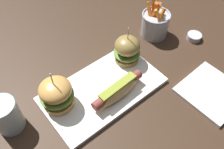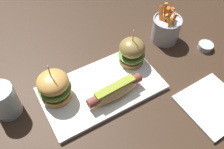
# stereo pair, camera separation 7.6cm
# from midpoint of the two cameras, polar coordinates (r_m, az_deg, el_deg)

# --- Properties ---
(ground_plane) EXTENTS (3.00, 3.00, 0.00)m
(ground_plane) POSITION_cam_midpoint_polar(r_m,az_deg,el_deg) (0.79, -4.89, -3.99)
(ground_plane) COLOR #382619
(platter_main) EXTENTS (0.38, 0.21, 0.01)m
(platter_main) POSITION_cam_midpoint_polar(r_m,az_deg,el_deg) (0.79, -4.92, -3.69)
(platter_main) COLOR white
(platter_main) RESTS_ON ground
(hot_dog) EXTENTS (0.19, 0.06, 0.05)m
(hot_dog) POSITION_cam_midpoint_polar(r_m,az_deg,el_deg) (0.74, -1.60, -3.87)
(hot_dog) COLOR tan
(hot_dog) RESTS_ON platter_main
(slider_left) EXTENTS (0.10, 0.10, 0.14)m
(slider_left) POSITION_cam_midpoint_polar(r_m,az_deg,el_deg) (0.73, -15.77, -4.57)
(slider_left) COLOR gold
(slider_left) RESTS_ON platter_main
(slider_right) EXTENTS (0.09, 0.09, 0.14)m
(slider_right) POSITION_cam_midpoint_polar(r_m,az_deg,el_deg) (0.82, 0.88, 5.75)
(slider_right) COLOR olive
(slider_right) RESTS_ON platter_main
(fries_bucket) EXTENTS (0.11, 0.11, 0.15)m
(fries_bucket) POSITION_cam_midpoint_polar(r_m,az_deg,el_deg) (0.95, 7.70, 11.59)
(fries_bucket) COLOR #A8AAB2
(fries_bucket) RESTS_ON ground
(sauce_ramekin) EXTENTS (0.05, 0.05, 0.02)m
(sauce_ramekin) POSITION_cam_midpoint_polar(r_m,az_deg,el_deg) (0.99, 16.52, 8.36)
(sauce_ramekin) COLOR #B7BABF
(sauce_ramekin) RESTS_ON ground
(side_plate) EXTENTS (0.18, 0.18, 0.01)m
(side_plate) POSITION_cam_midpoint_polar(r_m,az_deg,el_deg) (0.83, 19.77, -3.98)
(side_plate) COLOR white
(side_plate) RESTS_ON ground
(water_glass) EXTENTS (0.08, 0.08, 0.11)m
(water_glass) POSITION_cam_midpoint_polar(r_m,az_deg,el_deg) (0.76, -26.17, -8.78)
(water_glass) COLOR silver
(water_glass) RESTS_ON ground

